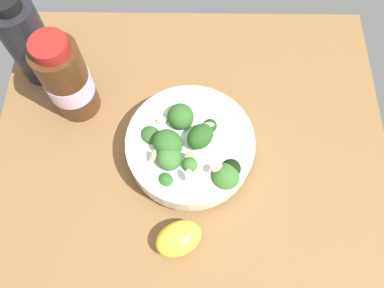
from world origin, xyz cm
name	(u,v)px	position (x,y,z in cm)	size (l,w,h in cm)	color
ground_plane	(190,174)	(0.00, 0.00, -1.74)	(66.92, 66.92, 3.48)	brown
bowl_of_broccoli	(191,146)	(2.90, -0.15, 3.62)	(20.44, 20.44, 9.42)	white
lemon_wedge	(179,238)	(-11.39, 1.55, 2.07)	(7.14, 5.07, 4.14)	yellow
bottle_tall	(67,80)	(12.42, 19.81, 7.90)	(7.52, 7.52, 17.13)	#472814
bottle_short	(28,41)	(19.77, 27.34, 8.18)	(7.23, 7.23, 17.50)	black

